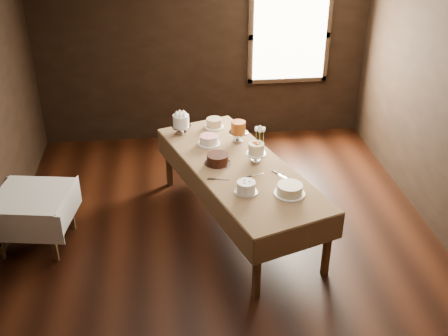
% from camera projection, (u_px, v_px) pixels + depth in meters
% --- Properties ---
extents(floor, '(5.00, 6.00, 0.01)m').
position_uv_depth(floor, '(226.00, 249.00, 6.17)').
color(floor, black).
rests_on(floor, ground).
extents(wall_back, '(5.00, 0.02, 2.80)m').
position_uv_depth(wall_back, '(203.00, 51.00, 8.08)').
color(wall_back, black).
rests_on(wall_back, ground).
extents(window, '(1.10, 0.05, 1.30)m').
position_uv_depth(window, '(290.00, 36.00, 8.06)').
color(window, '#FFEABF').
rests_on(window, wall_back).
extents(display_table, '(1.84, 2.83, 0.82)m').
position_uv_depth(display_table, '(239.00, 170.00, 6.24)').
color(display_table, '#462D19').
rests_on(display_table, ground).
extents(side_table, '(0.92, 0.92, 0.66)m').
position_uv_depth(side_table, '(31.00, 200.00, 5.98)').
color(side_table, '#462D19').
rests_on(side_table, ground).
extents(cake_meringue, '(0.26, 0.26, 0.26)m').
position_uv_depth(cake_meringue, '(181.00, 125.00, 6.89)').
color(cake_meringue, silver).
rests_on(cake_meringue, display_table).
extents(cake_speckled, '(0.26, 0.26, 0.12)m').
position_uv_depth(cake_speckled, '(214.00, 123.00, 7.08)').
color(cake_speckled, white).
rests_on(cake_speckled, display_table).
extents(cake_lattice, '(0.28, 0.28, 0.11)m').
position_uv_depth(cake_lattice, '(209.00, 140.00, 6.65)').
color(cake_lattice, white).
rests_on(cake_lattice, display_table).
extents(cake_caramel, '(0.25, 0.25, 0.27)m').
position_uv_depth(cake_caramel, '(238.00, 132.00, 6.69)').
color(cake_caramel, silver).
rests_on(cake_caramel, display_table).
extents(cake_chocolate, '(0.31, 0.31, 0.12)m').
position_uv_depth(cake_chocolate, '(218.00, 159.00, 6.21)').
color(cake_chocolate, silver).
rests_on(cake_chocolate, display_table).
extents(cake_flowers, '(0.24, 0.24, 0.24)m').
position_uv_depth(cake_flowers, '(256.00, 153.00, 6.24)').
color(cake_flowers, white).
rests_on(cake_flowers, display_table).
extents(cake_swirl, '(0.27, 0.27, 0.13)m').
position_uv_depth(cake_swirl, '(246.00, 188.00, 5.66)').
color(cake_swirl, silver).
rests_on(cake_swirl, display_table).
extents(cake_cream, '(0.36, 0.36, 0.11)m').
position_uv_depth(cake_cream, '(290.00, 190.00, 5.63)').
color(cake_cream, white).
rests_on(cake_cream, display_table).
extents(cake_server_a, '(0.23, 0.11, 0.01)m').
position_uv_depth(cake_server_a, '(257.00, 175.00, 6.01)').
color(cake_server_a, silver).
rests_on(cake_server_a, display_table).
extents(cake_server_b, '(0.15, 0.22, 0.01)m').
position_uv_depth(cake_server_b, '(283.00, 176.00, 5.98)').
color(cake_server_b, silver).
rests_on(cake_server_b, display_table).
extents(cake_server_c, '(0.12, 0.23, 0.01)m').
position_uv_depth(cake_server_c, '(219.00, 154.00, 6.45)').
color(cake_server_c, silver).
rests_on(cake_server_c, display_table).
extents(cake_server_d, '(0.10, 0.24, 0.01)m').
position_uv_depth(cake_server_d, '(251.00, 148.00, 6.58)').
color(cake_server_d, silver).
rests_on(cake_server_d, display_table).
extents(cake_server_e, '(0.24, 0.07, 0.01)m').
position_uv_depth(cake_server_e, '(222.00, 179.00, 5.92)').
color(cake_server_e, silver).
rests_on(cake_server_e, display_table).
extents(flower_vase, '(0.14, 0.14, 0.12)m').
position_uv_depth(flower_vase, '(259.00, 147.00, 6.47)').
color(flower_vase, '#2D2823').
rests_on(flower_vase, display_table).
extents(flower_bouquet, '(0.14, 0.14, 0.20)m').
position_uv_depth(flower_bouquet, '(260.00, 134.00, 6.38)').
color(flower_bouquet, white).
rests_on(flower_bouquet, flower_vase).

